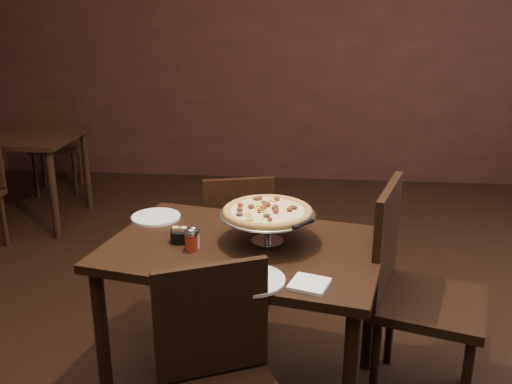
{
  "coord_description": "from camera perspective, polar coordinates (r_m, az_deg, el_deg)",
  "views": [
    {
      "loc": [
        0.26,
        -2.16,
        1.76
      ],
      "look_at": [
        0.03,
        0.16,
        0.97
      ],
      "focal_mm": 40.0,
      "sensor_mm": 36.0,
      "label": 1
    }
  ],
  "objects": [
    {
      "name": "room",
      "position": [
        2.22,
        0.4,
        9.48
      ],
      "size": [
        6.04,
        7.04,
        2.84
      ],
      "color": "black",
      "rests_on": "ground"
    },
    {
      "name": "parmesan_shaker",
      "position": [
        2.47,
        -6.28,
        -4.56
      ],
      "size": [
        0.06,
        0.06,
        0.1
      ],
      "color": "beige",
      "rests_on": "dining_table"
    },
    {
      "name": "dining_table",
      "position": [
        2.54,
        -1.24,
        -7.33
      ],
      "size": [
        1.32,
        1.01,
        0.74
      ],
      "rotation": [
        0.0,
        0.0,
        -0.2
      ],
      "color": "black",
      "rests_on": "ground"
    },
    {
      "name": "serving_spatula",
      "position": [
        2.36,
        4.73,
        -3.29
      ],
      "size": [
        0.17,
        0.17,
        0.02
      ],
      "rotation": [
        0.0,
        0.0,
        -0.63
      ],
      "color": "#B0B0B7",
      "rests_on": "pizza_stand"
    },
    {
      "name": "pizza_stand",
      "position": [
        2.48,
        1.16,
        -2.0
      ],
      "size": [
        0.42,
        0.42,
        0.17
      ],
      "color": "#B0B0B7",
      "rests_on": "dining_table"
    },
    {
      "name": "bg_chair_far",
      "position": [
        5.64,
        -19.56,
        4.77
      ],
      "size": [
        0.52,
        0.52,
        0.92
      ],
      "rotation": [
        0.0,
        0.0,
        3.39
      ],
      "color": "black",
      "rests_on": "ground"
    },
    {
      "name": "pepper_flake_shaker",
      "position": [
        2.44,
        -6.49,
        -4.81
      ],
      "size": [
        0.06,
        0.06,
        0.1
      ],
      "color": "maroon",
      "rests_on": "dining_table"
    },
    {
      "name": "background_table",
      "position": [
        5.04,
        -23.86,
        4.25
      ],
      "size": [
        1.18,
        0.78,
        0.74
      ],
      "color": "black",
      "rests_on": "ground"
    },
    {
      "name": "plate_near",
      "position": [
        2.19,
        -0.49,
        -8.8
      ],
      "size": [
        0.26,
        0.26,
        0.01
      ],
      "primitive_type": "cylinder",
      "color": "white",
      "rests_on": "dining_table"
    },
    {
      "name": "chair_near",
      "position": [
        2.1,
        -3.49,
        -18.6
      ],
      "size": [
        0.55,
        0.55,
        0.89
      ],
      "rotation": [
        0.0,
        0.0,
        0.42
      ],
      "color": "black",
      "rests_on": "ground"
    },
    {
      "name": "plate_left",
      "position": [
        2.84,
        -9.98,
        -2.48
      ],
      "size": [
        0.24,
        0.24,
        0.01
      ],
      "primitive_type": "cylinder",
      "color": "white",
      "rests_on": "dining_table"
    },
    {
      "name": "chair_side",
      "position": [
        2.66,
        15.42,
        -9.1
      ],
      "size": [
        0.58,
        0.58,
        1.0
      ],
      "rotation": [
        0.0,
        0.0,
        1.27
      ],
      "color": "black",
      "rests_on": "ground"
    },
    {
      "name": "chair_far",
      "position": [
        3.31,
        -1.92,
        -4.39
      ],
      "size": [
        0.48,
        0.48,
        0.84
      ],
      "rotation": [
        0.0,
        0.0,
        3.39
      ],
      "color": "black",
      "rests_on": "ground"
    },
    {
      "name": "packet_caddy",
      "position": [
        2.54,
        -7.58,
        -4.34
      ],
      "size": [
        0.09,
        0.09,
        0.07
      ],
      "rotation": [
        0.0,
        0.0,
        0.04
      ],
      "color": "black",
      "rests_on": "dining_table"
    },
    {
      "name": "napkin_stack",
      "position": [
        2.17,
        5.35,
        -9.15
      ],
      "size": [
        0.17,
        0.17,
        0.01
      ],
      "primitive_type": "cube",
      "rotation": [
        0.0,
        0.0,
        -0.31
      ],
      "color": "white",
      "rests_on": "dining_table"
    }
  ]
}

